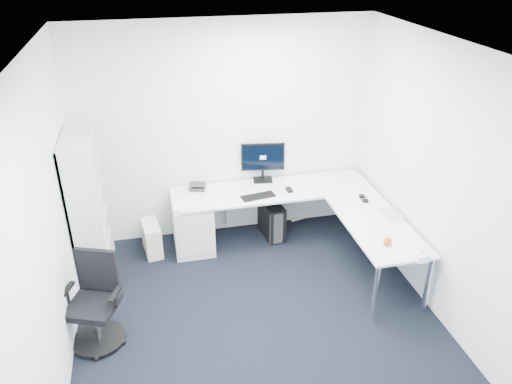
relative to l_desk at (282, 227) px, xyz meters
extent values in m
plane|color=black|center=(-0.55, -1.40, -0.35)|extent=(4.20, 4.20, 0.00)
plane|color=white|center=(-0.55, -1.40, 2.35)|extent=(4.20, 4.20, 0.00)
cube|color=white|center=(-0.55, 0.70, 1.00)|extent=(3.60, 0.02, 2.70)
cube|color=white|center=(-2.35, -1.40, 1.00)|extent=(0.02, 4.20, 2.70)
cube|color=white|center=(1.25, -1.40, 1.00)|extent=(0.02, 4.20, 2.70)
cube|color=silver|center=(-1.04, 0.32, 0.01)|extent=(0.47, 0.58, 0.72)
cube|color=black|center=(-0.03, 0.39, -0.12)|extent=(0.27, 0.50, 0.47)
cube|color=beige|center=(-1.55, 0.33, -0.15)|extent=(0.24, 0.44, 0.40)
cube|color=white|center=(0.48, 0.71, -0.33)|extent=(0.33, 0.13, 0.04)
cube|color=black|center=(-0.26, 0.17, 0.36)|extent=(0.42, 0.20, 0.02)
cube|color=black|center=(0.15, 0.24, 0.37)|extent=(0.07, 0.11, 0.03)
cube|color=white|center=(0.69, -0.57, 0.36)|extent=(0.16, 0.44, 0.01)
sphere|color=#D74A13|center=(0.78, -1.13, 0.39)|extent=(0.09, 0.09, 0.09)
cube|color=white|center=(0.99, -1.39, 0.39)|extent=(0.11, 0.22, 0.08)
camera|label=1|loc=(-1.44, -4.95, 3.16)|focal=35.00mm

